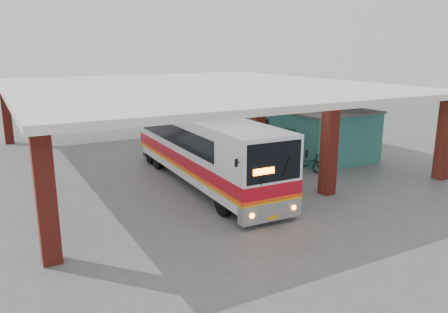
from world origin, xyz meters
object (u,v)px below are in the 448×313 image
(coach_bus, at_px, (204,148))
(pedestrian, at_px, (290,172))
(motorcycle, at_px, (307,164))
(red_chair, at_px, (245,142))

(coach_bus, xyz_separation_m, pedestrian, (3.17, -3.02, -0.97))
(motorcycle, bearing_deg, pedestrian, 146.13)
(coach_bus, xyz_separation_m, red_chair, (6.45, 6.45, -1.52))
(coach_bus, bearing_deg, motorcycle, -10.16)
(motorcycle, bearing_deg, coach_bus, 98.70)
(coach_bus, xyz_separation_m, motorcycle, (5.72, -1.19, -1.31))
(motorcycle, xyz_separation_m, pedestrian, (-2.54, -1.83, 0.34))
(coach_bus, height_order, red_chair, coach_bus)
(coach_bus, relative_size, motorcycle, 6.13)
(coach_bus, relative_size, red_chair, 17.29)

